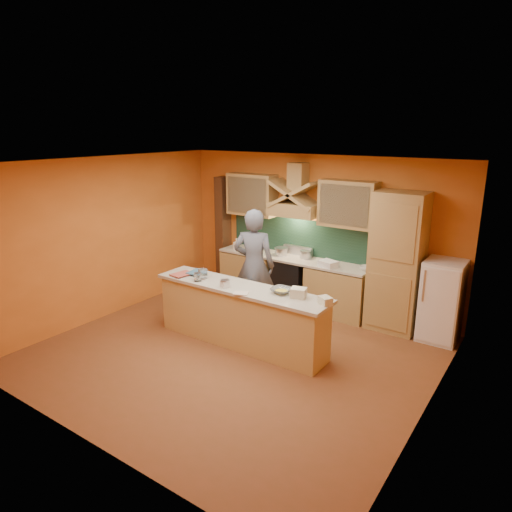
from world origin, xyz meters
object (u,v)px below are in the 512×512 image
Objects in this scene: kitchen_scale at (225,284)px; fridge at (442,301)px; stove at (292,281)px; mixing_bowl at (281,291)px; person at (254,266)px.

fridge is at bearing 59.21° from kitchen_scale.
stove is 7.73× the size of kitchen_scale.
stove is 2.06m from mixing_bowl.
kitchen_scale is (0.03, -2.06, 0.54)m from stove.
person is 1.31m from mixing_bowl.
mixing_bowl is (0.86, -1.80, 0.53)m from stove.
mixing_bowl is (-1.84, -1.80, 0.33)m from fridge.
kitchen_scale is at bearing -162.17° from mixing_bowl.
person is (-2.88, -1.00, 0.33)m from fridge.
stove is 2.71m from fridge.
fridge reaches higher than mixing_bowl.
mixing_bowl is at bearing -135.70° from fridge.
mixing_bowl is (0.83, 0.27, -0.01)m from kitchen_scale.
stove is 0.46× the size of person.
fridge is at bearing 0.00° from stove.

